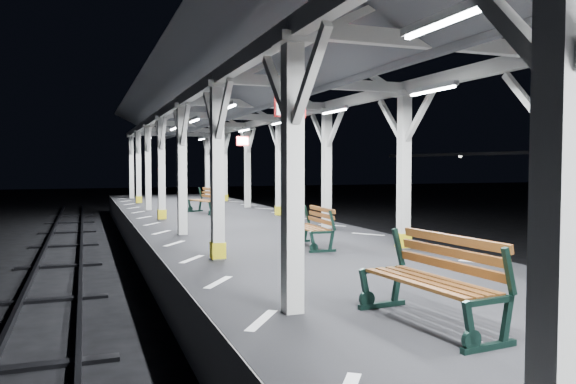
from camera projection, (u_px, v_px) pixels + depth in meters
ground at (363, 331)px, 9.37m from camera, size 120.00×120.00×0.00m
platform at (363, 302)px, 9.34m from camera, size 6.00×50.00×1.00m
hazard_stripes_left at (218, 282)px, 8.48m from camera, size 1.00×48.00×0.01m
hazard_stripes_right at (484, 263)px, 10.16m from camera, size 1.00×48.00×0.01m
track_left at (36, 363)px, 7.65m from camera, size 2.20×60.00×0.16m
canopy at (365, 56)px, 9.12m from camera, size 5.40×49.00×4.65m
bench_near at (437, 278)px, 6.22m from camera, size 0.86×1.90×1.00m
bench_mid at (314, 226)px, 12.10m from camera, size 0.65×1.60×0.86m
bench_far at (208, 200)px, 20.44m from camera, size 1.06×1.80×0.92m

